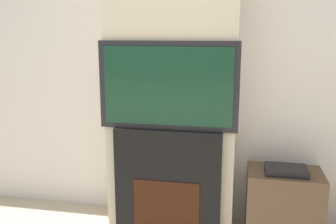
# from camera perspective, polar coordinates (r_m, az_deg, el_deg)

# --- Properties ---
(wall_back) EXTENTS (6.00, 0.06, 2.70)m
(wall_back) POSITION_cam_1_polar(r_m,az_deg,el_deg) (3.07, 1.33, 8.30)
(wall_back) COLOR silver
(wall_back) RESTS_ON ground_plane
(chimney_breast) EXTENTS (0.99, 0.34, 2.70)m
(chimney_breast) POSITION_cam_1_polar(r_m,az_deg,el_deg) (2.87, 0.65, 8.04)
(chimney_breast) COLOR beige
(chimney_breast) RESTS_ON ground_plane
(fireplace) EXTENTS (0.81, 0.15, 0.84)m
(fireplace) POSITION_cam_1_polar(r_m,az_deg,el_deg) (2.93, -0.00, -10.68)
(fireplace) COLOR black
(fireplace) RESTS_ON ground_plane
(television) EXTENTS (1.03, 0.07, 0.65)m
(television) POSITION_cam_1_polar(r_m,az_deg,el_deg) (2.72, -0.01, 3.99)
(television) COLOR black
(television) RESTS_ON fireplace
(media_stand) EXTENTS (0.55, 0.37, 0.59)m
(media_stand) POSITION_cam_1_polar(r_m,az_deg,el_deg) (3.04, 17.13, -13.28)
(media_stand) COLOR brown
(media_stand) RESTS_ON ground_plane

